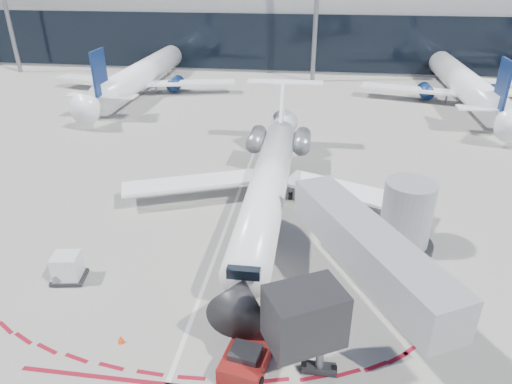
# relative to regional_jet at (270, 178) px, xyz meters

# --- Properties ---
(ground) EXTENTS (260.00, 260.00, 0.00)m
(ground) POSITION_rel_regional_jet_xyz_m (-2.75, -5.84, -2.41)
(ground) COLOR gray
(ground) RESTS_ON ground
(apron_centerline) EXTENTS (0.25, 40.00, 0.01)m
(apron_centerline) POSITION_rel_regional_jet_xyz_m (-2.75, -3.84, -2.40)
(apron_centerline) COLOR silver
(apron_centerline) RESTS_ON ground
(terminal_building) EXTENTS (150.00, 24.15, 24.00)m
(terminal_building) POSITION_rel_regional_jet_xyz_m (-2.75, 59.14, 6.11)
(terminal_building) COLOR gray
(terminal_building) RESTS_ON ground
(jet_bridge) EXTENTS (10.03, 15.20, 4.90)m
(jet_bridge) POSITION_rel_regional_jet_xyz_m (7.04, -8.85, 0.60)
(jet_bridge) COLOR gray
(jet_bridge) RESTS_ON ground
(regional_jet) EXTENTS (23.38, 28.82, 7.22)m
(regional_jet) POSITION_rel_regional_jet_xyz_m (0.00, 0.00, 0.00)
(regional_jet) COLOR white
(regional_jet) RESTS_ON ground
(pushback_tug) EXTENTS (2.55, 5.02, 1.28)m
(pushback_tug) POSITION_rel_regional_jet_xyz_m (0.66, -15.77, -1.85)
(pushback_tug) COLOR #61120D
(pushback_tug) RESTS_ON ground
(uld_container) EXTENTS (2.09, 1.86, 1.75)m
(uld_container) POSITION_rel_regional_jet_xyz_m (-10.85, -10.77, -1.55)
(uld_container) COLOR black
(uld_container) RESTS_ON ground
(safety_cone_right) EXTENTS (0.32, 0.32, 0.45)m
(safety_cone_right) POSITION_rel_regional_jet_xyz_m (-5.80, -15.17, -2.19)
(safety_cone_right) COLOR #F64105
(safety_cone_right) RESTS_ON ground
(bg_airliner_0) EXTENTS (31.33, 33.17, 10.14)m
(bg_airliner_0) POSITION_rel_regional_jet_xyz_m (-21.91, 32.53, 2.66)
(bg_airliner_0) COLOR white
(bg_airliner_0) RESTS_ON ground
(bg_airliner_1) EXTENTS (31.16, 33.00, 10.08)m
(bg_airliner_1) POSITION_rel_regional_jet_xyz_m (22.42, 33.08, 2.63)
(bg_airliner_1) COLOR white
(bg_airliner_1) RESTS_ON ground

